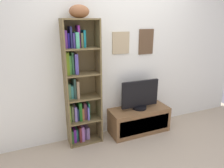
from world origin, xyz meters
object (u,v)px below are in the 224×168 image
at_px(television, 140,95).
at_px(tv_stand, 139,120).
at_px(bookshelf, 79,88).
at_px(football, 79,11).

bearing_deg(television, tv_stand, -90.00).
distance_m(tv_stand, television, 0.42).
height_order(bookshelf, football, football).
bearing_deg(television, football, 175.81).
distance_m(bookshelf, tv_stand, 1.13).
xyz_separation_m(football, tv_stand, (0.88, -0.07, -1.64)).
relative_size(bookshelf, television, 2.86).
xyz_separation_m(football, television, (0.88, -0.06, -1.21)).
distance_m(football, television, 1.50).
distance_m(football, tv_stand, 1.86).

